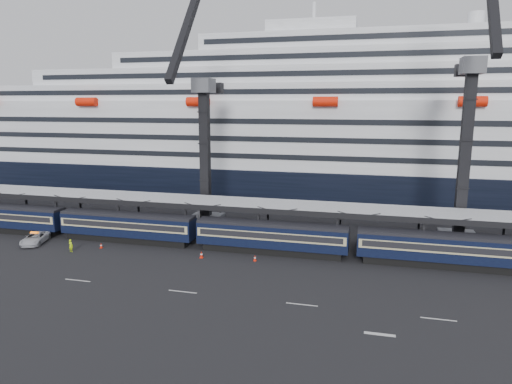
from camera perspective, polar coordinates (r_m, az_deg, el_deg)
ground at (r=47.54m, az=8.93°, el=-12.01°), size 260.00×260.00×0.00m
lane_markings at (r=42.86m, az=19.53°, el=-15.20°), size 111.00×4.27×0.02m
train at (r=56.68m, az=5.28°, el=-5.74°), size 133.05×3.00×4.05m
canopy at (r=59.26m, az=10.39°, el=-2.09°), size 130.00×6.25×5.53m
cruise_ship at (r=89.97m, az=11.32°, el=6.87°), size 214.09×28.84×34.00m
crane_dark_near at (r=66.91m, az=-6.52°, el=5.31°), size 4.50×17.75×35.08m
crane_dark_mid at (r=62.48m, az=24.80°, el=5.29°), size 4.50×18.24×39.64m
pickup_truck at (r=68.18m, az=-25.90°, el=-5.23°), size 3.88×5.75×1.46m
worker at (r=62.58m, az=-22.15°, el=-6.23°), size 0.66×0.50×1.64m
traffic_cone_b at (r=62.95m, az=-18.80°, el=-6.35°), size 0.35×0.35×0.70m
traffic_cone_c at (r=56.38m, az=-6.84°, el=-7.77°), size 0.42×0.42×0.85m
traffic_cone_d at (r=54.96m, az=-0.15°, el=-8.25°), size 0.37×0.37×0.73m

